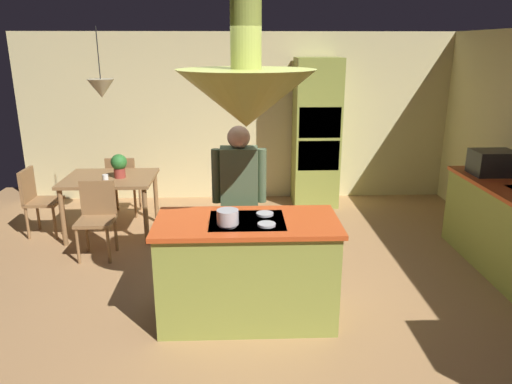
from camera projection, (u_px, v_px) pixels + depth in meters
name	position (u px, v px, depth m)	size (l,w,h in m)	color
ground	(247.00, 305.00, 4.56)	(8.16, 8.16, 0.00)	#AD7F51
wall_back	(242.00, 118.00, 7.48)	(6.80, 0.10, 2.55)	beige
kitchen_island	(247.00, 270.00, 4.23)	(1.57, 0.77, 0.95)	#939E42
oven_tower	(316.00, 133.00, 7.18)	(0.66, 0.62, 2.19)	#939E42
dining_table	(110.00, 184.00, 6.12)	(1.12, 0.89, 0.76)	olive
person_at_island	(239.00, 197.00, 4.71)	(0.53, 0.22, 1.64)	tan
range_hood	(246.00, 95.00, 3.78)	(1.10, 1.10, 1.00)	#939E42
pendant_light_over_table	(101.00, 88.00, 5.76)	(0.32, 0.32, 0.82)	beige
chair_facing_island	(97.00, 214.00, 5.53)	(0.40, 0.40, 0.87)	olive
chair_by_back_wall	(123.00, 182.00, 6.80)	(0.40, 0.40, 0.87)	olive
chair_at_corner	(37.00, 197.00, 6.13)	(0.40, 0.40, 0.87)	olive
potted_plant_on_table	(119.00, 165.00, 6.01)	(0.20, 0.20, 0.30)	#99382D
cup_on_table	(105.00, 178.00, 5.86)	(0.07, 0.07, 0.09)	white
microwave_on_counter	(493.00, 163.00, 5.49)	(0.46, 0.36, 0.28)	#232326
cooking_pot_on_cooktop	(228.00, 217.00, 3.94)	(0.18, 0.18, 0.12)	#B2B2B7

